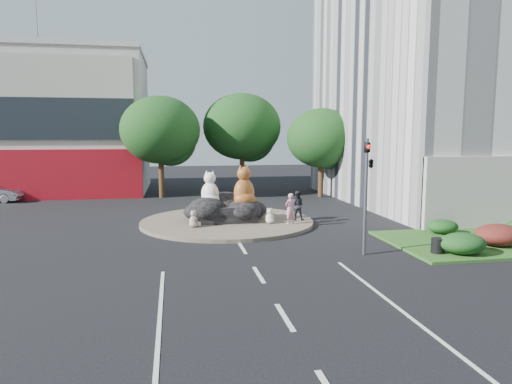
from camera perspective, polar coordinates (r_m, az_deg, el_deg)
ground at (r=17.13m, az=0.35°, el=-10.33°), size 120.00×120.00×0.00m
roundabout_island at (r=26.71m, az=-3.63°, el=-3.73°), size 10.00×10.00×0.20m
rock_plinth at (r=26.61m, az=-3.64°, el=-2.57°), size 3.20×2.60×0.90m
shophouse_block at (r=46.46m, az=-29.39°, el=7.55°), size 25.20×12.30×17.40m
grass_verge at (r=24.80m, az=27.44°, el=-5.49°), size 10.00×6.00×0.12m
tree_left at (r=38.13m, az=-11.76°, el=7.19°), size 6.46×6.46×8.27m
tree_mid at (r=40.58m, az=-1.69°, el=7.76°), size 6.84×6.84×8.76m
tree_right at (r=38.09m, az=8.25°, el=6.33°), size 5.70×5.70×7.30m
hedge_near_green at (r=21.37m, az=24.40°, el=-5.86°), size 2.00×1.60×0.90m
hedge_red at (r=23.61m, az=28.03°, el=-4.76°), size 2.20×1.76×0.99m
hedge_back_green at (r=25.29m, az=22.30°, el=-4.01°), size 1.60×1.28×0.72m
traffic_light at (r=19.85m, az=13.89°, el=2.54°), size 0.44×1.24×5.00m
street_lamp at (r=28.81m, az=23.16°, el=5.42°), size 2.34×0.22×8.06m
cat_white at (r=26.38m, az=-5.78°, el=0.52°), size 1.57×1.51×2.02m
cat_tabby at (r=26.05m, az=-1.51°, el=0.85°), size 1.80×1.71×2.36m
kitten_calico at (r=24.79m, az=-7.83°, el=-3.31°), size 0.73×0.70×0.93m
kitten_white at (r=25.62m, az=1.72°, el=-2.95°), size 0.58×0.51×0.89m
pedestrian_pink at (r=25.49m, az=4.27°, el=-2.07°), size 0.75×0.65×1.72m
pedestrian_dark at (r=26.60m, az=5.14°, el=-1.69°), size 0.98×0.84×1.72m
litter_bin at (r=21.12m, az=21.76°, el=-6.24°), size 0.73×0.73×0.64m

